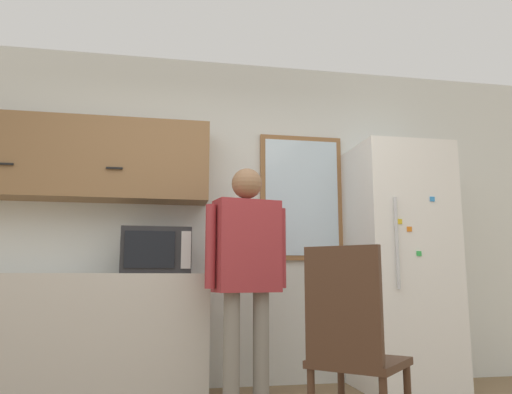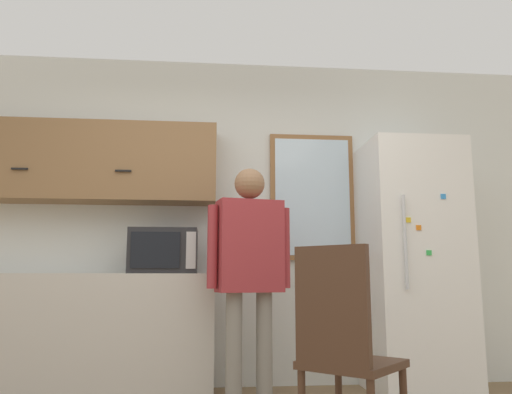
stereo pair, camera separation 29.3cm
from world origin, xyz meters
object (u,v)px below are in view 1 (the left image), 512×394
Objects in this scene: refrigerator at (400,265)px; chair at (352,340)px; microwave at (156,251)px; person at (247,259)px.

chair is at bearing -126.47° from refrigerator.
person is (0.61, -0.35, -0.07)m from microwave.
refrigerator is 1.88× the size of chair.
person is 1.59× the size of chair.
refrigerator is at bearing -82.90° from chair.
refrigerator is (1.91, -0.00, -0.09)m from microwave.
person is 0.84× the size of refrigerator.
person reaches higher than microwave.
microwave is at bearing -6.47° from chair.
person is 1.35m from refrigerator.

